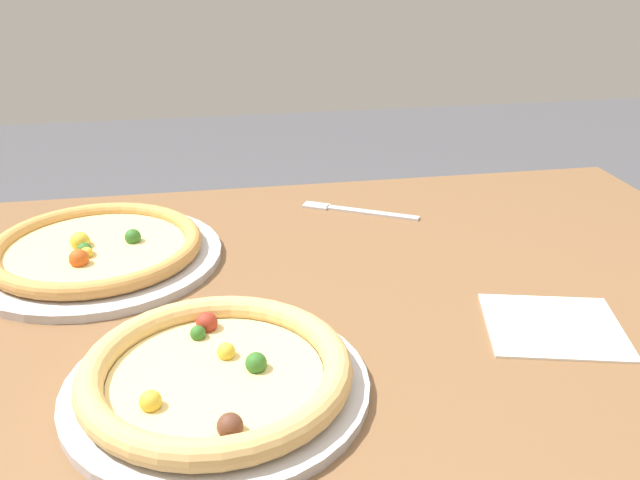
% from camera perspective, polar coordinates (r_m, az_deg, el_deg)
% --- Properties ---
extents(dining_table, '(1.32, 0.84, 0.75)m').
position_cam_1_polar(dining_table, '(0.97, -0.87, -10.06)').
color(dining_table, brown).
rests_on(dining_table, ground).
extents(pizza_near, '(0.32, 0.32, 0.04)m').
position_cam_1_polar(pizza_near, '(0.73, -8.61, -11.09)').
color(pizza_near, '#B7B7BC').
rests_on(pizza_near, dining_table).
extents(pizza_far, '(0.36, 0.36, 0.04)m').
position_cam_1_polar(pizza_far, '(1.04, -18.05, -0.82)').
color(pizza_far, '#B7B7BC').
rests_on(pizza_far, dining_table).
extents(paper_napkin, '(0.19, 0.18, 0.00)m').
position_cam_1_polar(paper_napkin, '(0.88, 18.81, -6.78)').
color(paper_napkin, white).
rests_on(paper_napkin, dining_table).
extents(fork, '(0.19, 0.12, 0.00)m').
position_cam_1_polar(fork, '(1.17, 2.83, 2.46)').
color(fork, silver).
rests_on(fork, dining_table).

